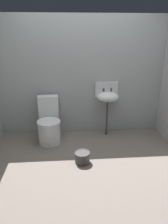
% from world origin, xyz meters
% --- Properties ---
extents(ground_plane, '(3.45, 2.48, 0.08)m').
position_xyz_m(ground_plane, '(0.00, 0.00, -0.04)').
color(ground_plane, slate).
extents(wall_back, '(3.45, 0.10, 2.15)m').
position_xyz_m(wall_back, '(0.00, 1.09, 1.07)').
color(wall_back, '#9EA5A3').
rests_on(wall_back, ground).
extents(toilet_near_wall, '(0.42, 0.61, 0.78)m').
position_xyz_m(toilet_near_wall, '(-0.59, 0.69, 0.32)').
color(toilet_near_wall, white).
rests_on(toilet_near_wall, ground).
extents(sink, '(0.42, 0.35, 0.99)m').
position_xyz_m(sink, '(0.48, 0.88, 0.75)').
color(sink, '#3F3B3B').
rests_on(sink, ground).
extents(bucket, '(0.24, 0.24, 0.17)m').
position_xyz_m(bucket, '(-0.05, -0.04, 0.09)').
color(bucket, '#3F3B3B').
rests_on(bucket, ground).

